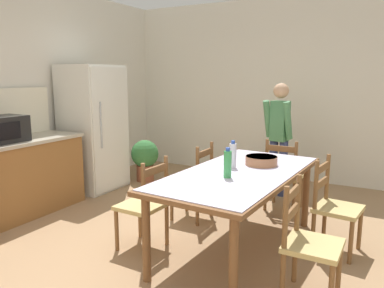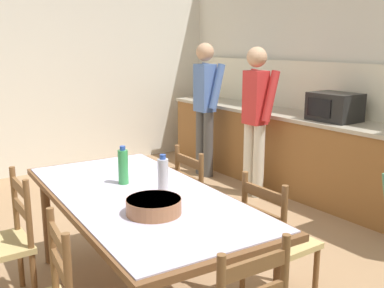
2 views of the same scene
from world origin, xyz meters
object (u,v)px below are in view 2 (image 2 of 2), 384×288
(chair_side_near_left, at_px, (4,244))
(person_at_sink, at_px, (205,103))
(person_at_counter, at_px, (256,114))
(microwave, at_px, (335,107))
(chair_side_far_left, at_px, (202,201))
(serving_bowl, at_px, (154,205))
(bottle_off_centre, at_px, (163,176))
(chair_side_far_right, at_px, (276,242))
(bottle_near_centre, at_px, (123,166))
(dining_table, at_px, (140,205))

(chair_side_near_left, bearing_deg, person_at_sink, 120.97)
(person_at_counter, bearing_deg, microwave, -52.19)
(chair_side_far_left, bearing_deg, serving_bowl, 132.26)
(bottle_off_centre, distance_m, chair_side_far_right, 0.89)
(person_at_sink, bearing_deg, chair_side_far_right, -117.60)
(bottle_off_centre, bearing_deg, microwave, 104.74)
(bottle_near_centre, bearing_deg, chair_side_far_left, 101.13)
(chair_side_far_right, bearing_deg, bottle_near_centre, 43.97)
(dining_table, distance_m, chair_side_far_right, 0.95)
(chair_side_near_left, bearing_deg, dining_table, 56.82)
(dining_table, xyz_separation_m, bottle_near_centre, (-0.26, 0.02, 0.20))
(serving_bowl, bearing_deg, bottle_off_centre, 138.99)
(microwave, height_order, chair_side_far_right, microwave)
(serving_bowl, distance_m, chair_side_far_right, 0.95)
(chair_side_near_left, distance_m, person_at_sink, 3.44)
(microwave, bearing_deg, bottle_near_centre, -83.37)
(microwave, bearing_deg, serving_bowl, -71.70)
(person_at_sink, bearing_deg, person_at_counter, -91.18)
(bottle_off_centre, bearing_deg, serving_bowl, -41.01)
(bottle_near_centre, relative_size, chair_side_far_left, 0.30)
(serving_bowl, relative_size, person_at_sink, 0.18)
(dining_table, height_order, chair_side_near_left, chair_side_near_left)
(serving_bowl, bearing_deg, chair_side_far_left, 130.18)
(microwave, relative_size, chair_side_near_left, 0.55)
(dining_table, distance_m, person_at_sink, 3.12)
(person_at_sink, bearing_deg, chair_side_far_left, -127.18)
(bottle_near_centre, xyz_separation_m, bottle_off_centre, (0.36, 0.10, 0.00))
(bottle_near_centre, bearing_deg, person_at_sink, 132.19)
(microwave, bearing_deg, chair_side_far_left, -85.32)
(dining_table, bearing_deg, chair_side_far_left, 116.94)
(microwave, relative_size, bottle_near_centre, 1.85)
(person_at_sink, bearing_deg, chair_side_near_left, -149.78)
(microwave, relative_size, person_at_counter, 0.29)
(bottle_near_centre, xyz_separation_m, person_at_sink, (-1.96, 2.17, 0.07))
(bottle_off_centre, xyz_separation_m, serving_bowl, (0.24, -0.21, -0.07))
(chair_side_near_left, xyz_separation_m, chair_side_far_right, (1.02, 1.51, 0.00))
(serving_bowl, bearing_deg, bottle_near_centre, 169.72)
(microwave, bearing_deg, chair_side_near_left, -89.06)
(dining_table, xyz_separation_m, chair_side_near_left, (-0.51, -0.76, -0.27))
(bottle_near_centre, distance_m, chair_side_far_left, 0.94)
(microwave, xyz_separation_m, person_at_counter, (-0.67, -0.52, -0.12))
(bottle_off_centre, distance_m, serving_bowl, 0.33)
(serving_bowl, height_order, chair_side_far_right, chair_side_far_right)
(microwave, height_order, serving_bowl, microwave)
(chair_side_far_left, bearing_deg, bottle_off_centre, 128.99)
(chair_side_near_left, bearing_deg, chair_side_far_left, 87.23)
(microwave, xyz_separation_m, dining_table, (0.56, -2.68, -0.37))
(bottle_off_centre, distance_m, person_at_sink, 3.11)
(chair_side_near_left, xyz_separation_m, person_at_sink, (-1.71, 2.94, 0.54))
(microwave, xyz_separation_m, bottle_off_centre, (0.67, -2.56, -0.17))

